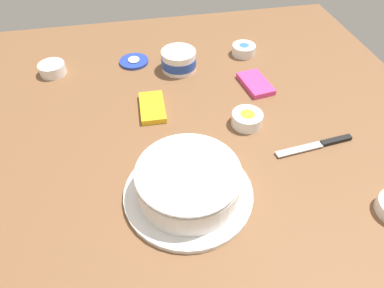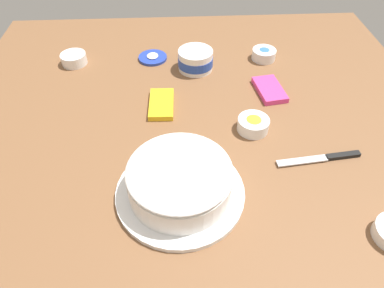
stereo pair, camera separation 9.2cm
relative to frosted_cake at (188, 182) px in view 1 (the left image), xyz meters
The scene contains 10 objects.
ground_plane 0.23m from the frosted_cake, 14.89° to the right, with size 1.54×1.54×0.00m, color brown.
frosted_cake is the anchor object (origin of this frame).
frosting_tub 0.56m from the frosted_cake, ahead, with size 0.13×0.13×0.07m.
frosting_tub_lid 0.64m from the frosted_cake, ahead, with size 0.11×0.11×0.02m.
spreading_knife 0.41m from the frosted_cake, 76.67° to the right, with size 0.05×0.24×0.01m.
sprinkle_bowl_blue 0.70m from the frosted_cake, 28.50° to the right, with size 0.09×0.09×0.04m.
sprinkle_bowl_rainbow 0.72m from the frosted_cake, 31.19° to the left, with size 0.09×0.09×0.04m.
sprinkle_bowl_yellow 0.32m from the frosted_cake, 44.67° to the right, with size 0.09×0.09×0.04m.
candy_box_lower 0.51m from the frosted_cake, 37.48° to the right, with size 0.14×0.08×0.02m, color #E53D8E.
candy_box_upper 0.35m from the frosted_cake, ahead, with size 0.14×0.08×0.02m, color yellow.
Camera 1 is at (-0.71, 0.15, 0.69)m, focal length 31.88 mm.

